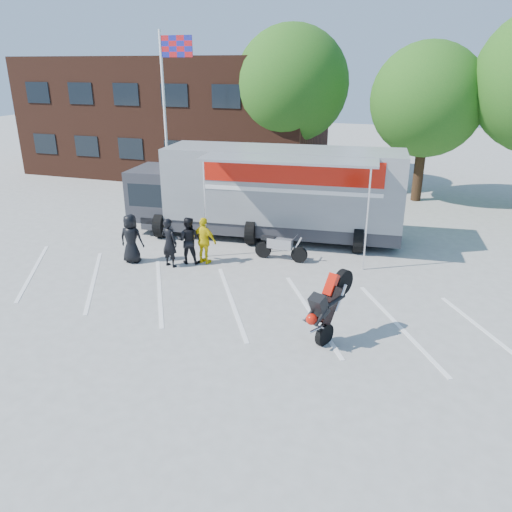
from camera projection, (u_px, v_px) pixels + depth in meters
The scene contains 13 objects.
ground at pixel (212, 315), 13.95m from camera, with size 100.00×100.00×0.00m, color #A6A6A1.
parking_bay_lines at pixel (225, 300), 14.83m from camera, with size 18.00×5.00×0.01m, color white.
office_building at pixel (177, 116), 31.59m from camera, with size 18.00×8.00×7.00m, color #452216.
flagpole at pixel (169, 99), 22.84m from camera, with size 1.61×0.12×8.00m.
tree_left at pixel (292, 84), 26.72m from camera, with size 6.12×6.12×8.64m.
tree_mid at pixel (427, 100), 23.99m from camera, with size 5.44×5.44×7.68m.
transporter_truck at pixel (270, 236), 20.33m from camera, with size 11.18×5.39×3.56m, color gray, non-canonical shape.
parked_motorcycle at pixel (281, 260), 17.87m from camera, with size 0.66×1.98×1.04m, color #A8A8AC, non-canonical shape.
stunt_bike_rider at pixel (338, 334), 12.94m from camera, with size 0.80×1.70×2.00m, color black, non-canonical shape.
spectator_leather_a at pixel (131, 239), 17.39m from camera, with size 0.85×0.55×1.74m, color black.
spectator_leather_b at pixel (169, 243), 17.02m from camera, with size 0.63×0.41×1.72m, color black.
spectator_leather_c at pixel (188, 240), 17.35m from camera, with size 0.81×0.63×1.66m, color black.
spectator_hivis at pixel (204, 241), 17.30m from camera, with size 0.97×0.40×1.66m, color yellow.
Camera 1 is at (5.09, -11.41, 6.54)m, focal length 35.00 mm.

